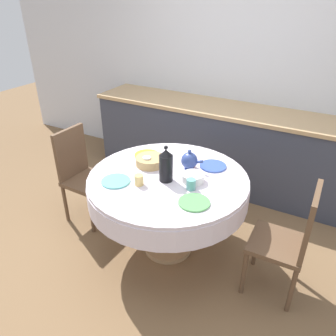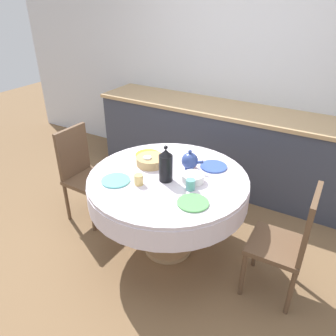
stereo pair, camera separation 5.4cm
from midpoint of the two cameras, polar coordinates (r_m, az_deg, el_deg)
The scene contains 18 objects.
ground_plane at distance 3.15m, azimuth -0.51°, elevation -13.67°, with size 12.00×12.00×0.00m, color brown.
wall_back at distance 4.00m, azimuth 12.19°, elevation 16.24°, with size 7.00×0.05×2.60m.
kitchen_counter at distance 3.95m, azimuth 9.44°, elevation 3.75°, with size 3.24×0.64×0.96m.
dining_table at distance 2.76m, azimuth -0.57°, elevation -3.72°, with size 1.33×1.33×0.77m.
chair_left at distance 2.59m, azimuth 19.93°, elevation -11.42°, with size 0.41×0.41×0.96m.
chair_right at distance 3.38m, azimuth -15.39°, elevation -0.57°, with size 0.41×0.41×0.96m.
plate_near_left at distance 2.65m, azimuth -9.66°, elevation -2.27°, with size 0.23×0.23×0.01m, color #60BCB7.
cup_near_left at distance 2.57m, azimuth -5.68°, elevation -2.09°, with size 0.07×0.07×0.09m, color #DBB766.
plate_near_right at distance 2.37m, azimuth 3.92°, elevation -6.01°, with size 0.23×0.23×0.01m, color #5BA85B.
cup_near_right at distance 2.51m, azimuth 3.42°, elevation -2.85°, with size 0.07×0.07×0.09m, color #5BA39E.
plate_far_left at distance 3.03m, azimuth -4.19°, elevation 2.25°, with size 0.23×0.23×0.01m, color yellow.
cup_far_left at distance 2.84m, azimuth -4.26°, elevation 1.13°, with size 0.07×0.07×0.09m, color white.
plate_far_right at distance 2.86m, azimuth 7.31°, elevation 0.36°, with size 0.23×0.23×0.01m, color #3856AD.
cup_far_right at distance 2.83m, azimuth 3.43°, elevation 1.00°, with size 0.07×0.07×0.09m, color #CC4C3D.
coffee_carafe at distance 2.58m, azimuth -0.96°, elevation 0.45°, with size 0.11×0.11×0.31m.
teapot at distance 2.77m, azimuth 3.20°, elevation 1.30°, with size 0.20×0.14×0.19m.
bread_basket at distance 2.86m, azimuth -3.65°, elevation 1.24°, with size 0.26×0.26×0.07m, color tan.
fruit_bowl at distance 2.62m, azimuth 3.79°, elevation -1.68°, with size 0.18×0.18×0.07m, color silver.
Camera 1 is at (1.13, -2.03, 2.13)m, focal length 35.00 mm.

